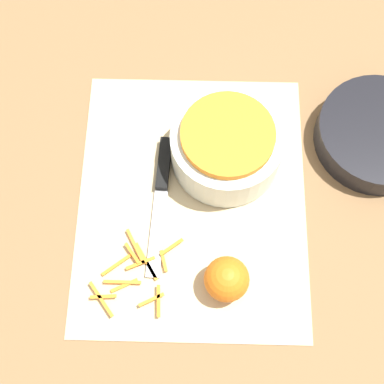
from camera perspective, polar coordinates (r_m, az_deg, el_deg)
ground_plane at (r=0.89m, az=0.00°, el=-0.85°), size 4.00×4.00×0.00m
cutting_board at (r=0.88m, az=0.00°, el=-0.78°), size 0.46×0.37×0.01m
bowl_speckled at (r=0.87m, az=3.68°, el=4.93°), size 0.18×0.18×0.09m
bowl_dark at (r=0.96m, az=19.14°, el=5.82°), size 0.21×0.21×0.05m
knife at (r=0.89m, az=-3.19°, el=1.27°), size 0.24×0.03×0.02m
orange_left at (r=0.81m, az=3.72°, el=-9.27°), size 0.07×0.07×0.07m
peel_pile at (r=0.84m, az=-6.14°, el=-8.62°), size 0.14×0.14×0.01m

